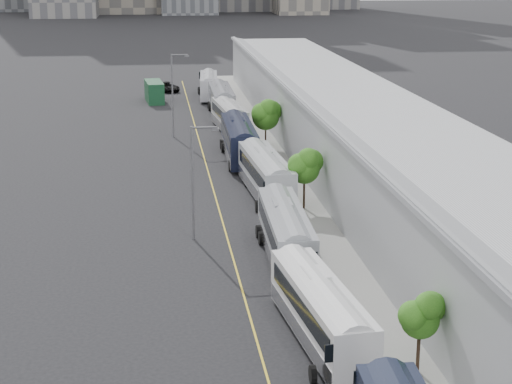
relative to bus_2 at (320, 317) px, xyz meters
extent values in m
cube|color=gray|center=(7.21, 20.58, -1.42)|extent=(10.00, 170.00, 0.12)
cube|color=gold|center=(-3.29, 20.58, -1.47)|extent=(0.12, 160.00, 0.02)
cube|color=gray|center=(11.21, 20.58, 1.92)|extent=(12.00, 160.00, 6.80)
cube|color=gray|center=(11.21, 20.58, 4.37)|extent=(12.45, 160.40, 2.57)
cube|color=gray|center=(5.31, 20.58, 5.52)|extent=(0.30, 160.00, 0.40)
cube|color=silver|center=(0.00, 0.02, 0.30)|extent=(3.58, 12.22, 2.92)
cube|color=black|center=(0.00, -0.16, 0.82)|extent=(3.50, 10.78, 0.99)
cube|color=silver|center=(0.00, 0.02, -0.63)|extent=(3.59, 11.98, 0.93)
cube|color=silver|center=(0.00, 1.41, 1.90)|extent=(1.40, 2.15, 0.28)
cube|color=gray|center=(0.21, 13.13, 0.38)|extent=(2.90, 12.66, 3.05)
cube|color=black|center=(0.21, 12.94, 0.93)|extent=(2.91, 11.15, 1.04)
cube|color=silver|center=(0.21, 13.13, -0.60)|extent=(2.93, 12.41, 0.98)
cube|color=gray|center=(0.21, 14.59, 2.05)|extent=(1.32, 2.17, 0.29)
cube|color=#A9AEB4|center=(1.01, 29.01, 0.44)|extent=(3.33, 13.10, 3.14)
cube|color=black|center=(1.01, 28.81, 1.00)|extent=(3.30, 11.55, 1.07)
cube|color=silver|center=(1.01, 29.01, -0.57)|extent=(3.36, 12.85, 1.01)
cube|color=#A9AEB4|center=(1.01, 30.50, 2.16)|extent=(1.42, 2.27, 0.30)
cube|color=black|center=(0.18, 43.01, 0.52)|extent=(2.94, 13.56, 3.28)
cube|color=black|center=(0.18, 42.80, 1.11)|extent=(2.97, 11.94, 1.11)
cube|color=silver|center=(0.18, 43.01, -0.53)|extent=(2.97, 13.29, 1.05)
cube|color=black|center=(0.18, 44.56, 2.31)|extent=(1.39, 2.31, 0.31)
cube|color=#B7B8BA|center=(0.56, 57.47, 0.29)|extent=(3.39, 12.13, 2.90)
cube|color=black|center=(0.56, 57.28, 0.81)|extent=(3.33, 10.70, 0.99)
cube|color=silver|center=(0.56, 57.47, -0.64)|extent=(3.41, 11.90, 0.93)
cube|color=#B7B8BA|center=(0.56, 58.85, 1.88)|extent=(1.36, 2.12, 0.28)
cube|color=slate|center=(0.55, 68.44, 0.45)|extent=(2.77, 13.12, 3.17)
cube|color=black|center=(0.55, 68.24, 1.03)|extent=(2.82, 11.55, 1.08)
cube|color=silver|center=(0.55, 68.44, -0.56)|extent=(2.81, 12.86, 1.01)
cube|color=slate|center=(0.55, 69.95, 2.19)|extent=(1.34, 2.23, 0.30)
cube|color=silver|center=(-0.09, 82.85, 0.31)|extent=(3.23, 12.24, 2.93)
cube|color=black|center=(-0.09, 82.67, 0.84)|extent=(3.19, 10.79, 1.00)
cube|color=silver|center=(-0.09, 82.85, -0.63)|extent=(3.25, 12.00, 0.94)
cube|color=silver|center=(-0.09, 84.25, 1.91)|extent=(1.35, 2.12, 0.28)
cylinder|color=black|center=(4.05, -4.06, 0.11)|extent=(0.18, 0.18, 3.18)
sphere|color=#1D5C15|center=(4.05, -4.06, 1.72)|extent=(1.92, 1.92, 1.92)
cylinder|color=black|center=(3.54, 24.61, 0.39)|extent=(0.18, 0.18, 3.75)
sphere|color=#1D5C15|center=(3.54, 24.61, 2.33)|extent=(2.49, 2.49, 2.49)
cylinder|color=black|center=(3.54, 47.87, 0.41)|extent=(0.18, 0.18, 3.78)
sphere|color=#1D5C15|center=(3.54, 47.87, 2.43)|extent=(2.94, 2.94, 2.94)
cylinder|color=#59595E|center=(-5.73, 18.15, 2.68)|extent=(0.18, 0.18, 8.33)
cylinder|color=#59595E|center=(-4.83, 18.15, 6.74)|extent=(1.80, 0.14, 0.14)
cube|color=#59595E|center=(-4.03, 18.15, 6.59)|extent=(0.50, 0.22, 0.18)
cylinder|color=#59595E|center=(-6.07, 55.00, 3.22)|extent=(0.18, 0.18, 9.41)
cylinder|color=#59595E|center=(-5.17, 55.00, 7.82)|extent=(1.80, 0.14, 0.14)
cube|color=#59595E|center=(-4.37, 55.00, 7.67)|extent=(0.50, 0.22, 0.18)
cube|color=#11381F|center=(-8.00, 79.99, -0.03)|extent=(2.80, 6.80, 2.90)
imported|color=black|center=(-6.00, 89.53, -0.76)|extent=(4.32, 5.73, 1.45)
camera|label=1|loc=(-8.46, -40.84, 18.25)|focal=60.00mm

